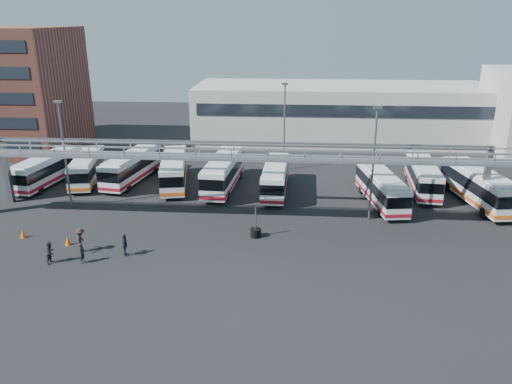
# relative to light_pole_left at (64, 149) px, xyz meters

# --- Properties ---
(ground) EXTENTS (140.00, 140.00, 0.00)m
(ground) POSITION_rel_light_pole_left_xyz_m (16.00, -8.00, -5.73)
(ground) COLOR black
(ground) RESTS_ON ground
(gantry) EXTENTS (51.40, 5.15, 7.10)m
(gantry) POSITION_rel_light_pole_left_xyz_m (16.00, -2.13, -0.22)
(gantry) COLOR gray
(gantry) RESTS_ON ground
(apartment_building) EXTENTS (18.00, 15.00, 16.00)m
(apartment_building) POSITION_rel_light_pole_left_xyz_m (-18.00, 22.00, 2.27)
(apartment_building) COLOR brown
(apartment_building) RESTS_ON ground
(warehouse) EXTENTS (42.00, 14.00, 8.00)m
(warehouse) POSITION_rel_light_pole_left_xyz_m (28.00, 30.00, -1.73)
(warehouse) COLOR #9E9E99
(warehouse) RESTS_ON ground
(light_pole_left) EXTENTS (0.70, 0.35, 10.21)m
(light_pole_left) POSITION_rel_light_pole_left_xyz_m (0.00, 0.00, 0.00)
(light_pole_left) COLOR #4C4F54
(light_pole_left) RESTS_ON ground
(light_pole_mid) EXTENTS (0.70, 0.35, 10.21)m
(light_pole_mid) POSITION_rel_light_pole_left_xyz_m (28.00, -1.00, 0.00)
(light_pole_mid) COLOR #4C4F54
(light_pole_mid) RESTS_ON ground
(light_pole_back) EXTENTS (0.70, 0.35, 10.21)m
(light_pole_back) POSITION_rel_light_pole_left_xyz_m (20.00, 14.00, 0.00)
(light_pole_back) COLOR #4C4F54
(light_pole_back) RESTS_ON ground
(bus_0) EXTENTS (3.75, 10.71, 3.18)m
(bus_0) POSITION_rel_light_pole_left_xyz_m (-5.37, 6.76, -3.97)
(bus_0) COLOR silver
(bus_0) RESTS_ON ground
(bus_1) EXTENTS (4.21, 10.23, 3.03)m
(bus_1) POSITION_rel_light_pole_left_xyz_m (-1.42, 7.75, -4.05)
(bus_1) COLOR silver
(bus_1) RESTS_ON ground
(bus_2) EXTENTS (4.10, 10.84, 3.21)m
(bus_2) POSITION_rel_light_pole_left_xyz_m (3.47, 8.22, -3.95)
(bus_2) COLOR silver
(bus_2) RESTS_ON ground
(bus_3) EXTENTS (4.35, 10.91, 3.23)m
(bus_3) POSITION_rel_light_pole_left_xyz_m (8.38, 7.24, -3.94)
(bus_3) COLOR silver
(bus_3) RESTS_ON ground
(bus_4) EXTENTS (3.36, 11.29, 3.38)m
(bus_4) POSITION_rel_light_pole_left_xyz_m (13.79, 6.65, -3.86)
(bus_4) COLOR silver
(bus_4) RESTS_ON ground
(bus_5) EXTENTS (2.65, 10.16, 3.06)m
(bus_5) POSITION_rel_light_pole_left_xyz_m (19.33, 5.70, -4.03)
(bus_5) COLOR silver
(bus_5) RESTS_ON ground
(bus_7) EXTENTS (3.80, 10.47, 3.11)m
(bus_7) POSITION_rel_light_pole_left_xyz_m (29.67, 3.09, -4.01)
(bus_7) COLOR silver
(bus_7) RESTS_ON ground
(bus_8) EXTENTS (3.23, 10.42, 3.11)m
(bus_8) POSITION_rel_light_pole_left_xyz_m (34.57, 7.24, -4.00)
(bus_8) COLOR silver
(bus_8) RESTS_ON ground
(bus_9) EXTENTS (4.28, 11.51, 3.42)m
(bus_9) POSITION_rel_light_pole_left_xyz_m (38.99, 3.80, -3.84)
(bus_9) COLOR silver
(bus_9) RESTS_ON ground
(pedestrian_a) EXTENTS (0.42, 0.60, 1.59)m
(pedestrian_a) POSITION_rel_light_pole_left_xyz_m (5.66, -11.02, -4.93)
(pedestrian_a) COLOR black
(pedestrian_a) RESTS_ON ground
(pedestrian_b) EXTENTS (0.74, 0.89, 1.68)m
(pedestrian_b) POSITION_rel_light_pole_left_xyz_m (3.34, -11.20, -4.89)
(pedestrian_b) COLOR black
(pedestrian_b) RESTS_ON ground
(pedestrian_c) EXTENTS (0.97, 1.38, 1.94)m
(pedestrian_c) POSITION_rel_light_pole_left_xyz_m (4.85, -9.25, -4.76)
(pedestrian_c) COLOR #2D201E
(pedestrian_c) RESTS_ON ground
(pedestrian_d) EXTENTS (0.63, 1.09, 1.75)m
(pedestrian_d) POSITION_rel_light_pole_left_xyz_m (8.45, -9.64, -4.85)
(pedestrian_d) COLOR #191F2E
(pedestrian_d) RESTS_ON ground
(cone_left) EXTENTS (0.57, 0.57, 0.75)m
(cone_left) POSITION_rel_light_pole_left_xyz_m (-1.05, -7.07, -5.35)
(cone_left) COLOR #D45A0B
(cone_left) RESTS_ON ground
(cone_right) EXTENTS (0.50, 0.50, 0.74)m
(cone_right) POSITION_rel_light_pole_left_xyz_m (3.24, -8.13, -5.36)
(cone_right) COLOR #D45A0B
(cone_right) RESTS_ON ground
(tire_stack) EXTENTS (0.90, 0.90, 2.57)m
(tire_stack) POSITION_rel_light_pole_left_xyz_m (18.11, -5.46, -5.29)
(tire_stack) COLOR black
(tire_stack) RESTS_ON ground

